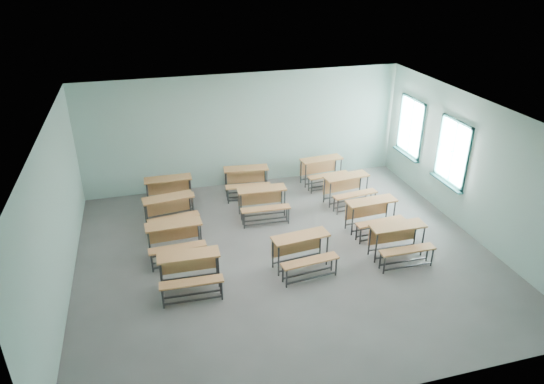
% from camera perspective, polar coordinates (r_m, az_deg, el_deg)
% --- Properties ---
extents(room, '(9.04, 8.04, 3.24)m').
position_cam_1_polar(room, '(10.14, 2.13, 0.27)').
color(room, slate).
rests_on(room, ground).
extents(desk_unit_r0c0, '(1.25, 0.86, 0.76)m').
position_cam_1_polar(desk_unit_r0c0, '(9.74, -9.67, -8.77)').
color(desk_unit_r0c0, '#C37F46').
rests_on(desk_unit_r0c0, ground).
extents(desk_unit_r0c1, '(1.30, 0.94, 0.76)m').
position_cam_1_polar(desk_unit_r0c1, '(10.19, 3.61, -6.64)').
color(desk_unit_r0c1, '#C37F46').
rests_on(desk_unit_r0c1, ground).
extents(desk_unit_r0c2, '(1.23, 0.83, 0.76)m').
position_cam_1_polar(desk_unit_r0c2, '(10.89, 14.75, -5.22)').
color(desk_unit_r0c2, '#C37F46').
rests_on(desk_unit_r0c2, ground).
extents(desk_unit_r1c0, '(1.25, 0.86, 0.76)m').
position_cam_1_polar(desk_unit_r1c0, '(10.81, -11.35, -5.07)').
color(desk_unit_r1c0, '#C37F46').
rests_on(desk_unit_r1c0, ground).
extents(desk_unit_r1c2, '(1.26, 0.89, 0.76)m').
position_cam_1_polar(desk_unit_r1c2, '(11.80, 11.79, -2.28)').
color(desk_unit_r1c2, '#C37F46').
rests_on(desk_unit_r1c2, ground).
extents(desk_unit_r2c0, '(1.31, 0.97, 0.76)m').
position_cam_1_polar(desk_unit_r2c0, '(11.97, -11.93, -1.86)').
color(desk_unit_r2c0, '#C37F46').
rests_on(desk_unit_r2c0, ground).
extents(desk_unit_r2c1, '(1.26, 0.88, 0.76)m').
position_cam_1_polar(desk_unit_r2c1, '(12.14, -1.11, -0.83)').
color(desk_unit_r2c1, '#C37F46').
rests_on(desk_unit_r2c1, ground).
extents(desk_unit_r2c2, '(1.31, 0.96, 0.76)m').
position_cam_1_polar(desk_unit_r2c2, '(12.99, 8.93, 0.73)').
color(desk_unit_r2c2, '#C37F46').
rests_on(desk_unit_r2c2, ground).
extents(desk_unit_r3c0, '(1.23, 0.83, 0.76)m').
position_cam_1_polar(desk_unit_r3c0, '(12.98, -12.03, 0.43)').
color(desk_unit_r3c0, '#C37F46').
rests_on(desk_unit_r3c0, ground).
extents(desk_unit_r3c1, '(1.30, 0.94, 0.76)m').
position_cam_1_polar(desk_unit_r3c1, '(13.32, -3.01, 1.70)').
color(desk_unit_r3c1, '#C37F46').
rests_on(desk_unit_r3c1, ground).
extents(desk_unit_r3c2, '(1.29, 0.92, 0.76)m').
position_cam_1_polar(desk_unit_r3c2, '(14.00, 5.99, 2.86)').
color(desk_unit_r3c2, '#C37F46').
rests_on(desk_unit_r3c2, ground).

